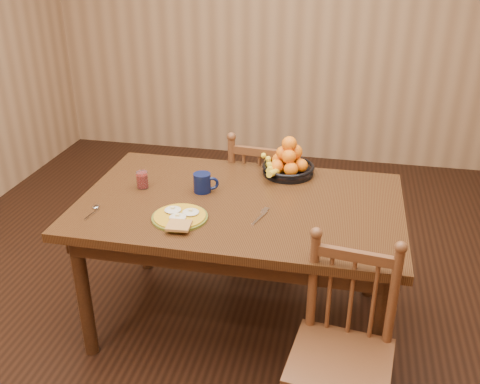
% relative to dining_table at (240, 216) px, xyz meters
% --- Properties ---
extents(room, '(4.52, 5.02, 2.72)m').
position_rel_dining_table_xyz_m(room, '(0.00, 0.00, 0.68)').
color(room, black).
rests_on(room, ground).
extents(dining_table, '(1.60, 1.00, 0.75)m').
position_rel_dining_table_xyz_m(dining_table, '(0.00, 0.00, 0.00)').
color(dining_table, black).
rests_on(dining_table, ground).
extents(chair_far, '(0.44, 0.43, 0.90)m').
position_rel_dining_table_xyz_m(chair_far, '(0.03, 0.61, -0.22)').
color(chair_far, '#532E19').
rests_on(chair_far, ground).
extents(chair_near, '(0.44, 0.43, 0.88)m').
position_rel_dining_table_xyz_m(chair_near, '(0.55, -0.62, -0.24)').
color(chair_near, '#532E19').
rests_on(chair_near, ground).
extents(breakfast_plate, '(0.26, 0.29, 0.04)m').
position_rel_dining_table_xyz_m(breakfast_plate, '(-0.24, -0.24, 0.10)').
color(breakfast_plate, '#59601E').
rests_on(breakfast_plate, dining_table).
extents(fork, '(0.06, 0.18, 0.00)m').
position_rel_dining_table_xyz_m(fork, '(0.13, -0.13, 0.09)').
color(fork, silver).
rests_on(fork, dining_table).
extents(spoon, '(0.04, 0.16, 0.01)m').
position_rel_dining_table_xyz_m(spoon, '(-0.67, -0.24, 0.09)').
color(spoon, silver).
rests_on(spoon, dining_table).
extents(coffee_mug, '(0.13, 0.09, 0.10)m').
position_rel_dining_table_xyz_m(coffee_mug, '(-0.21, 0.07, 0.14)').
color(coffee_mug, '#091135').
rests_on(coffee_mug, dining_table).
extents(juice_glass, '(0.06, 0.06, 0.09)m').
position_rel_dining_table_xyz_m(juice_glass, '(-0.53, 0.05, 0.13)').
color(juice_glass, silver).
rests_on(juice_glass, dining_table).
extents(fruit_bowl, '(0.32, 0.32, 0.22)m').
position_rel_dining_table_xyz_m(fruit_bowl, '(0.19, 0.38, 0.15)').
color(fruit_bowl, black).
rests_on(fruit_bowl, dining_table).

